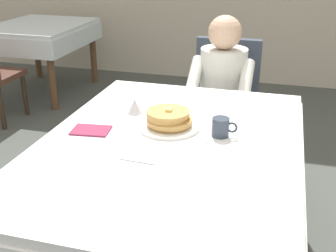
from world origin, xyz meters
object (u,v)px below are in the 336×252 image
at_px(diner_person, 222,87).
at_px(breakfast_stack, 169,118).
at_px(dining_table_main, 170,159).
at_px(background_table_far, 40,35).
at_px(cup_coffee, 221,127).
at_px(chair_diner, 224,99).
at_px(fork_left_of_plate, 129,125).
at_px(knife_right_of_plate, 209,134).
at_px(spoon_near_edge, 138,161).
at_px(plate_breakfast, 169,127).
at_px(syrup_pitcher, 135,106).

height_order(diner_person, breakfast_stack, diner_person).
xyz_separation_m(dining_table_main, background_table_far, (-2.07, 2.37, -0.03)).
bearing_deg(cup_coffee, chair_diner, 97.16).
xyz_separation_m(fork_left_of_plate, knife_right_of_plate, (0.38, 0.00, 0.00)).
xyz_separation_m(fork_left_of_plate, spoon_near_edge, (0.16, -0.33, 0.00)).
relative_size(knife_right_of_plate, background_table_far, 0.18).
bearing_deg(spoon_near_edge, background_table_far, 131.52).
height_order(fork_left_of_plate, spoon_near_edge, same).
height_order(breakfast_stack, cup_coffee, breakfast_stack).
xyz_separation_m(spoon_near_edge, background_table_far, (-2.00, 2.59, -0.12)).
distance_m(plate_breakfast, spoon_near_edge, 0.35).
bearing_deg(chair_diner, cup_coffee, 97.16).
bearing_deg(diner_person, plate_breakfast, 82.96).
bearing_deg(cup_coffee, knife_right_of_plate, 177.09).
distance_m(dining_table_main, fork_left_of_plate, 0.27).
height_order(cup_coffee, fork_left_of_plate, cup_coffee).
relative_size(syrup_pitcher, spoon_near_edge, 0.53).
xyz_separation_m(chair_diner, plate_breakfast, (-0.11, -1.04, 0.22)).
bearing_deg(background_table_far, cup_coffee, -44.94).
bearing_deg(dining_table_main, knife_right_of_plate, 35.53).
bearing_deg(dining_table_main, spoon_near_edge, -107.73).
bearing_deg(plate_breakfast, dining_table_main, -72.30).
distance_m(dining_table_main, background_table_far, 3.15).
distance_m(dining_table_main, breakfast_stack, 0.19).
bearing_deg(chair_diner, fork_left_of_plate, 74.26).
height_order(breakfast_stack, spoon_near_edge, breakfast_stack).
bearing_deg(diner_person, dining_table_main, 86.10).
xyz_separation_m(dining_table_main, knife_right_of_plate, (0.15, 0.11, 0.09)).
bearing_deg(cup_coffee, breakfast_stack, 175.30).
bearing_deg(knife_right_of_plate, plate_breakfast, 79.27).
distance_m(cup_coffee, syrup_pitcher, 0.48).
bearing_deg(diner_person, spoon_near_edge, 83.55).
bearing_deg(knife_right_of_plate, dining_table_main, 120.81).
distance_m(chair_diner, spoon_near_edge, 1.41).
bearing_deg(syrup_pitcher, spoon_near_edge, -69.19).
relative_size(diner_person, breakfast_stack, 5.31).
distance_m(diner_person, breakfast_stack, 0.90).
height_order(chair_diner, fork_left_of_plate, chair_diner).
bearing_deg(background_table_far, chair_diner, -29.33).
bearing_deg(knife_right_of_plate, diner_person, 0.35).
xyz_separation_m(diner_person, knife_right_of_plate, (0.08, -0.91, 0.07)).
xyz_separation_m(dining_table_main, syrup_pitcher, (-0.25, 0.26, 0.13)).
height_order(plate_breakfast, background_table_far, plate_breakfast).
bearing_deg(plate_breakfast, breakfast_stack, -92.73).
height_order(breakfast_stack, knife_right_of_plate, breakfast_stack).
xyz_separation_m(cup_coffee, knife_right_of_plate, (-0.05, 0.00, -0.04)).
distance_m(fork_left_of_plate, spoon_near_edge, 0.36).
relative_size(knife_right_of_plate, spoon_near_edge, 1.33).
distance_m(diner_person, plate_breakfast, 0.90).
distance_m(diner_person, fork_left_of_plate, 0.96).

